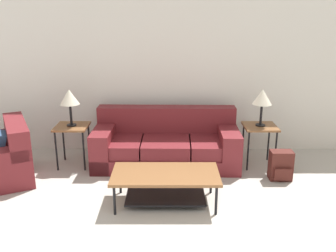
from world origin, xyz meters
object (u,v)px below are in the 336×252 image
Objects in this scene: couch at (167,145)px; table_lamp_left at (70,98)px; backpack at (281,166)px; table_lamp_right at (263,98)px; side_table_right at (261,130)px; coffee_table at (166,181)px; side_table_left at (73,130)px.

table_lamp_left reaches higher than couch.
couch is 1.59m from table_lamp_left.
table_lamp_right is at bearing 110.90° from backpack.
table_lamp_right is at bearing 63.43° from side_table_right.
side_table_right is 1.15× the size of table_lamp_right.
coffee_table is 2.05× the size of side_table_right.
backpack is (0.20, -0.51, -0.35)m from side_table_right.
side_table_right is 1.50× the size of backpack.
couch is 1.43m from side_table_left.
side_table_left is 2.80m from side_table_right.
table_lamp_right is at bearing 40.36° from coffee_table.
table_lamp_left is (-1.40, -0.09, 0.76)m from couch.
coffee_table is 1.98m from table_lamp_left.
table_lamp_right reaches higher than side_table_right.
coffee_table is 2.05× the size of side_table_left.
table_lamp_right is (2.80, 0.00, 0.00)m from table_lamp_left.
coffee_table is 1.98m from table_lamp_right.
table_lamp_right reaches higher than side_table_left.
couch is 5.22× the size of backpack.
side_table_left is at bearing -75.96° from table_lamp_left.
backpack is (2.99, -0.51, -0.85)m from table_lamp_left.
couch is at bearing 3.51° from side_table_left.
side_table_left and side_table_right have the same top height.
side_table_left is (-1.40, -0.09, 0.26)m from couch.
couch is at bearing 176.49° from side_table_right.
backpack is (1.59, -0.60, -0.09)m from couch.
couch is at bearing 3.51° from table_lamp_left.
backpack is at bearing -69.10° from side_table_right.
side_table_right is at bearing 110.90° from backpack.
table_lamp_left is (-2.80, 0.00, 0.50)m from side_table_right.
side_table_left reaches higher than backpack.
coffee_table is 1.85m from side_table_left.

